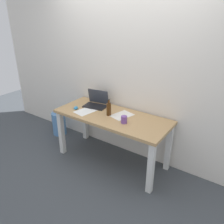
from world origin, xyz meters
TOP-DOWN VIEW (x-y plane):
  - ground_plane at (0.00, 0.00)m, footprint 8.00×8.00m
  - back_wall at (0.00, 0.39)m, footprint 5.20×0.08m
  - desk at (0.00, 0.00)m, footprint 1.62×0.67m
  - laptop_left at (-0.39, 0.14)m, footprint 0.37×0.29m
  - beer_bottle at (-0.04, -0.02)m, footprint 0.07×0.07m
  - computer_mouse at (-0.56, -0.12)m, footprint 0.10×0.12m
  - coffee_mug at (0.26, -0.10)m, footprint 0.08×0.08m
  - paper_sheet_front_left at (-0.39, -0.10)m, footprint 0.26×0.33m
  - paper_sheet_near_back at (0.11, 0.08)m, footprint 0.28×0.34m
  - water_cooler_jug at (-1.24, 0.12)m, footprint 0.24×0.24m

SIDE VIEW (x-z plane):
  - ground_plane at x=0.00m, z-range 0.00..0.00m
  - water_cooler_jug at x=-1.24m, z-range -0.02..0.44m
  - desk at x=0.00m, z-range 0.26..1.01m
  - paper_sheet_front_left at x=-0.39m, z-range 0.74..0.75m
  - paper_sheet_near_back at x=0.11m, z-range 0.74..0.75m
  - computer_mouse at x=-0.56m, z-range 0.74..0.78m
  - coffee_mug at x=0.26m, z-range 0.74..0.84m
  - laptop_left at x=-0.39m, z-range 0.68..0.91m
  - beer_bottle at x=-0.04m, z-range 0.72..0.95m
  - back_wall at x=0.00m, z-range 0.00..2.60m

